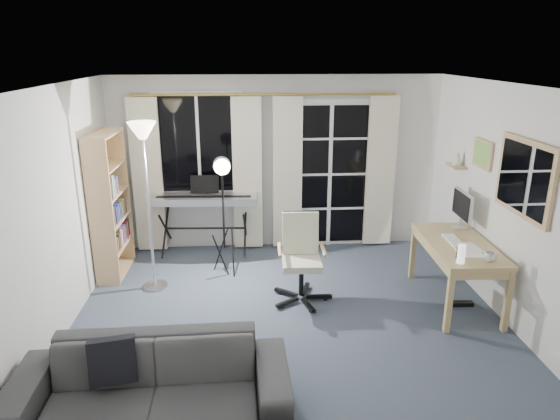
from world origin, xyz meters
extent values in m
cube|color=#384051|center=(0.00, 0.00, -0.01)|extent=(4.50, 4.00, 0.02)
cube|color=white|center=(-1.05, 1.98, 1.50)|extent=(1.20, 0.06, 1.40)
cube|color=black|center=(-1.05, 1.95, 1.50)|extent=(1.10, 0.02, 1.30)
cube|color=white|center=(-1.05, 1.94, 1.50)|extent=(0.04, 0.03, 1.30)
cube|color=white|center=(0.75, 1.98, 1.02)|extent=(1.32, 0.06, 2.11)
cube|color=black|center=(0.45, 1.95, 1.02)|extent=(0.55, 0.02, 1.95)
cube|color=black|center=(1.05, 1.95, 1.02)|extent=(0.55, 0.02, 1.95)
cube|color=white|center=(0.75, 1.94, 1.02)|extent=(0.05, 0.04, 2.05)
cube|color=white|center=(0.75, 1.94, 0.55)|extent=(1.15, 0.03, 0.03)
cube|color=white|center=(0.75, 1.94, 1.05)|extent=(1.15, 0.03, 0.03)
cube|color=white|center=(0.75, 1.94, 1.55)|extent=(1.15, 0.03, 0.03)
cylinder|color=gold|center=(-0.15, 1.90, 2.15)|extent=(3.50, 0.03, 0.03)
cube|color=#F3E7C7|center=(-1.75, 1.88, 1.08)|extent=(0.40, 0.07, 2.10)
cube|color=#F3E7C7|center=(-0.40, 1.88, 1.08)|extent=(0.40, 0.07, 2.10)
cube|color=#F3E7C7|center=(0.15, 1.88, 1.08)|extent=(0.40, 0.07, 2.10)
cube|color=#F3E7C7|center=(1.45, 1.88, 1.08)|extent=(0.40, 0.07, 2.10)
cube|color=tan|center=(-2.09, 0.79, 0.90)|extent=(0.29, 0.03, 1.79)
cube|color=tan|center=(-2.09, 1.60, 0.90)|extent=(0.29, 0.03, 1.79)
cube|color=tan|center=(-2.22, 1.19, 0.90)|extent=(0.04, 0.81, 1.79)
cube|color=tan|center=(-2.09, 1.19, 0.03)|extent=(0.29, 0.81, 0.02)
cube|color=tan|center=(-2.09, 1.19, 0.36)|extent=(0.29, 0.81, 0.02)
cube|color=tan|center=(-2.09, 1.19, 0.70)|extent=(0.29, 0.81, 0.02)
cube|color=tan|center=(-2.09, 1.19, 1.04)|extent=(0.29, 0.81, 0.02)
cube|color=tan|center=(-2.09, 1.19, 1.38)|extent=(0.29, 0.81, 0.02)
cube|color=tan|center=(-2.09, 1.19, 1.76)|extent=(0.29, 0.81, 0.02)
cube|color=#B7BBB0|center=(-2.08, 0.86, 0.48)|extent=(0.20, 0.05, 0.23)
cube|color=#9B6640|center=(-2.07, 0.95, 0.46)|extent=(0.20, 0.04, 0.18)
cube|color=#3A3A3A|center=(-2.07, 1.02, 0.47)|extent=(0.20, 0.04, 0.21)
cube|color=#9B6640|center=(-2.07, 1.09, 0.50)|extent=(0.20, 0.03, 0.27)
cube|color=#B7BBB0|center=(-2.07, 1.16, 0.47)|extent=(0.20, 0.05, 0.21)
cube|color=#C53849|center=(-2.07, 1.24, 0.48)|extent=(0.20, 0.04, 0.22)
cube|color=#3C49B6|center=(-2.07, 1.31, 0.48)|extent=(0.20, 0.05, 0.22)
cube|color=#9B6640|center=(-2.07, 1.39, 0.47)|extent=(0.20, 0.03, 0.21)
cube|color=#C53849|center=(-2.07, 1.45, 0.48)|extent=(0.20, 0.05, 0.21)
cube|color=#3A3A3A|center=(-2.07, 1.54, 0.49)|extent=(0.20, 0.03, 0.24)
cube|color=#3C49B6|center=(-2.08, 0.86, 0.83)|extent=(0.20, 0.03, 0.25)
cube|color=#3A3A3A|center=(-2.07, 0.93, 0.83)|extent=(0.20, 0.05, 0.24)
cube|color=#3A3A3A|center=(-2.07, 1.01, 0.81)|extent=(0.20, 0.04, 0.21)
cube|color=#3C49B6|center=(-2.07, 1.08, 0.81)|extent=(0.20, 0.03, 0.19)
cube|color=#3C49B6|center=(-2.07, 1.15, 0.81)|extent=(0.20, 0.03, 0.21)
cube|color=#3A3A3A|center=(-2.07, 1.22, 0.83)|extent=(0.20, 0.03, 0.25)
cube|color=#3A3A3A|center=(-2.07, 1.28, 0.81)|extent=(0.20, 0.04, 0.20)
cube|color=gold|center=(-2.07, 1.36, 0.81)|extent=(0.20, 0.04, 0.21)
cube|color=#9B6640|center=(-2.07, 1.43, 0.82)|extent=(0.20, 0.03, 0.22)
cube|color=#3A3A3A|center=(-2.07, 1.49, 0.81)|extent=(0.20, 0.03, 0.21)
cube|color=#C53849|center=(-2.08, 0.86, 1.18)|extent=(0.20, 0.03, 0.25)
cube|color=#3A3A3A|center=(-2.07, 0.93, 1.15)|extent=(0.20, 0.03, 0.19)
cube|color=#B7BBB0|center=(-2.07, 0.99, 1.18)|extent=(0.20, 0.03, 0.27)
cube|color=#B7BBB0|center=(-2.07, 1.06, 1.17)|extent=(0.20, 0.03, 0.24)
cube|color=#9B6640|center=(-2.07, 1.12, 1.15)|extent=(0.20, 0.03, 0.20)
cube|color=#3C49B6|center=(-2.07, 1.19, 1.15)|extent=(0.20, 0.04, 0.21)
cylinder|color=#B2B2B7|center=(-1.53, 0.72, 0.02)|extent=(0.38, 0.38, 0.03)
cylinder|color=#B2B2B7|center=(-1.53, 0.72, 0.94)|extent=(0.04, 0.04, 1.83)
cone|color=#FFE5B2|center=(-1.53, 0.72, 1.88)|extent=(0.40, 0.40, 0.19)
cylinder|color=black|center=(-1.53, 1.73, 0.38)|extent=(0.06, 0.68, 0.62)
cylinder|color=black|center=(-1.53, 1.73, 0.38)|extent=(0.06, 0.68, 0.62)
cylinder|color=black|center=(-0.44, 1.67, 0.38)|extent=(0.06, 0.68, 0.62)
cylinder|color=black|center=(-0.44, 1.67, 0.38)|extent=(0.06, 0.68, 0.62)
cylinder|color=black|center=(-0.99, 1.70, 0.38)|extent=(1.09, 0.08, 0.03)
cube|color=silver|center=(-0.99, 1.70, 0.79)|extent=(1.43, 0.43, 0.10)
cube|color=white|center=(-0.99, 1.61, 0.83)|extent=(1.31, 0.22, 0.02)
cube|color=black|center=(-0.99, 1.66, 0.84)|extent=(1.26, 0.15, 0.01)
cube|color=black|center=(-0.98, 1.81, 0.98)|extent=(0.38, 0.10, 0.24)
cylinder|color=black|center=(-0.60, 1.05, 0.28)|extent=(0.04, 0.24, 0.62)
cylinder|color=black|center=(-0.76, 1.13, 0.28)|extent=(0.22, 0.12, 0.62)
cylinder|color=black|center=(-0.75, 0.95, 0.28)|extent=(0.20, 0.15, 0.62)
cylinder|color=black|center=(-0.70, 1.04, 0.88)|extent=(0.03, 0.03, 1.07)
cylinder|color=silver|center=(-0.70, 1.00, 1.41)|extent=(0.21, 0.13, 0.20)
cylinder|color=white|center=(-0.69, 0.93, 1.41)|extent=(0.18, 0.03, 0.18)
cube|color=black|center=(0.38, 0.27, 0.04)|extent=(0.30, 0.05, 0.04)
cylinder|color=black|center=(0.45, 0.26, 0.02)|extent=(0.05, 0.05, 0.05)
cube|color=black|center=(0.24, 0.46, 0.04)|extent=(0.14, 0.29, 0.04)
cylinder|color=black|center=(0.27, 0.53, 0.02)|extent=(0.05, 0.05, 0.05)
cube|color=black|center=(0.02, 0.40, 0.04)|extent=(0.26, 0.22, 0.04)
cylinder|color=black|center=(-0.04, 0.44, 0.02)|extent=(0.05, 0.05, 0.05)
cube|color=black|center=(0.01, 0.16, 0.04)|extent=(0.27, 0.21, 0.04)
cylinder|color=black|center=(-0.05, 0.12, 0.02)|extent=(0.05, 0.05, 0.05)
cube|color=black|center=(0.23, 0.08, 0.04)|extent=(0.13, 0.30, 0.04)
cylinder|color=black|center=(0.26, 0.01, 0.02)|extent=(0.05, 0.05, 0.05)
cylinder|color=black|center=(0.18, 0.27, 0.26)|extent=(0.06, 0.06, 0.37)
cube|color=beige|center=(0.18, 0.27, 0.46)|extent=(0.44, 0.44, 0.07)
cube|color=beige|center=(0.18, 0.48, 0.74)|extent=(0.41, 0.13, 0.49)
cube|color=black|center=(0.18, 0.51, 0.76)|extent=(0.39, 0.10, 0.45)
cylinder|color=tan|center=(-0.06, 0.30, 0.61)|extent=(0.05, 0.37, 0.04)
cylinder|color=tan|center=(0.42, 0.28, 0.61)|extent=(0.05, 0.37, 0.04)
cube|color=tan|center=(1.88, 0.13, 0.69)|extent=(0.71, 1.35, 0.04)
cube|color=tan|center=(1.88, 0.13, 0.63)|extent=(0.67, 1.31, 0.09)
cube|color=tan|center=(1.56, -0.49, 0.34)|extent=(0.06, 0.06, 0.67)
cube|color=tan|center=(2.15, -0.51, 0.34)|extent=(0.06, 0.06, 0.67)
cube|color=tan|center=(1.61, 0.77, 0.34)|extent=(0.06, 0.06, 0.67)
cube|color=tan|center=(2.20, 0.75, 0.34)|extent=(0.06, 0.06, 0.67)
cube|color=silver|center=(2.08, 0.58, 0.72)|extent=(0.17, 0.12, 0.01)
cube|color=silver|center=(2.08, 0.58, 0.84)|extent=(0.04, 0.03, 0.21)
cube|color=silver|center=(2.08, 0.58, 1.00)|extent=(0.05, 0.51, 0.32)
cube|color=black|center=(2.06, 0.58, 1.00)|extent=(0.03, 0.47, 0.28)
cube|color=white|center=(1.84, 0.17, 0.72)|extent=(0.15, 0.40, 0.02)
cube|color=white|center=(1.78, -0.11, 0.72)|extent=(0.06, 0.10, 0.02)
cube|color=white|center=(1.93, -0.02, 0.71)|extent=(0.24, 0.30, 0.01)
cube|color=white|center=(1.89, -0.21, 0.71)|extent=(0.22, 0.17, 0.00)
cube|color=black|center=(1.70, -0.30, 0.77)|extent=(0.05, 0.04, 0.11)
cylinder|color=white|center=(1.67, -0.39, 0.81)|extent=(0.08, 0.08, 0.19)
cube|color=black|center=(1.93, 0.03, 0.02)|extent=(0.29, 0.09, 0.05)
imported|color=silver|center=(1.98, -0.37, 0.77)|extent=(0.12, 0.10, 0.12)
cube|color=tan|center=(2.23, -0.35, 1.55)|extent=(0.04, 0.94, 0.74)
cube|color=white|center=(2.21, -0.35, 1.55)|extent=(0.01, 0.84, 0.64)
cube|color=tan|center=(2.23, 0.55, 1.60)|extent=(0.03, 0.42, 0.32)
cube|color=#44884A|center=(2.21, 0.55, 1.60)|extent=(0.00, 0.36, 0.26)
cube|color=tan|center=(2.16, 1.05, 1.35)|extent=(0.16, 0.30, 0.02)
cone|color=beige|center=(2.16, 1.05, 1.44)|extent=(0.12, 0.12, 0.15)
imported|color=#313134|center=(-1.15, -1.55, 0.40)|extent=(2.07, 0.65, 0.81)
cube|color=black|center=(-1.45, -1.46, 0.47)|extent=(0.38, 0.25, 0.36)
camera|label=1|loc=(-0.41, -4.77, 2.72)|focal=32.00mm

